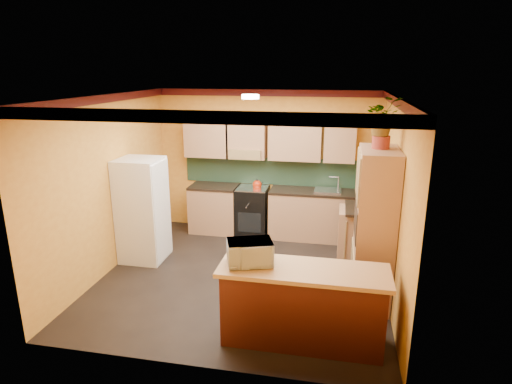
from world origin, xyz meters
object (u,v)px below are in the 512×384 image
(fridge, at_px, (142,210))
(base_cabinets_back, at_px, (285,214))
(breakfast_bar, at_px, (302,308))
(stove, at_px, (252,211))
(pantry, at_px, (374,228))
(microwave, at_px, (250,253))

(fridge, bearing_deg, base_cabinets_back, 34.09)
(fridge, distance_m, breakfast_bar, 3.33)
(stove, distance_m, pantry, 3.03)
(stove, relative_size, breakfast_bar, 0.51)
(pantry, xyz_separation_m, breakfast_bar, (-0.82, -1.11, -0.61))
(fridge, distance_m, pantry, 3.67)
(fridge, xyz_separation_m, breakfast_bar, (2.78, -1.78, -0.41))
(base_cabinets_back, relative_size, pantry, 1.74)
(breakfast_bar, relative_size, microwave, 3.59)
(stove, relative_size, pantry, 0.43)
(base_cabinets_back, height_order, microwave, microwave)
(stove, distance_m, fridge, 2.15)
(pantry, bearing_deg, microwave, -142.29)
(stove, xyz_separation_m, microwave, (0.64, -3.24, 0.61))
(microwave, bearing_deg, breakfast_bar, -19.41)
(base_cabinets_back, xyz_separation_m, fridge, (-2.16, -1.46, 0.41))
(stove, bearing_deg, base_cabinets_back, 0.00)
(breakfast_bar, bearing_deg, stove, 111.05)
(microwave, bearing_deg, fridge, 121.17)
(base_cabinets_back, distance_m, fridge, 2.64)
(stove, height_order, fridge, fridge)
(base_cabinets_back, bearing_deg, pantry, -55.90)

